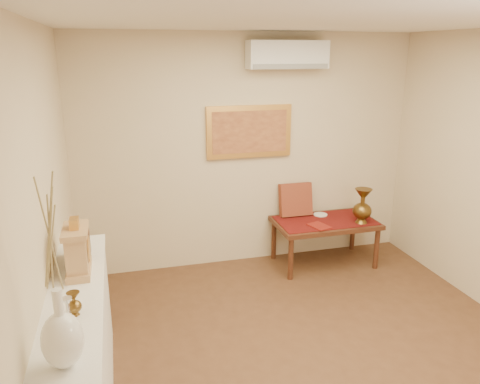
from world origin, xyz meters
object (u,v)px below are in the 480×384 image
object	(u,v)px
mantel_clock	(77,250)
white_vase	(53,268)
brass_urn_tall	(363,202)
low_table	(325,226)
display_ledge	(82,357)
wooden_chest	(79,243)

from	to	relation	value
mantel_clock	white_vase	bearing A→B (deg)	-90.48
brass_urn_tall	low_table	size ratio (longest dim) A/B	0.41
brass_urn_tall	display_ledge	world-z (taller)	brass_urn_tall
wooden_chest	low_table	bearing A→B (deg)	26.29
brass_urn_tall	display_ledge	size ratio (longest dim) A/B	0.25
brass_urn_tall	low_table	bearing A→B (deg)	154.17
white_vase	mantel_clock	distance (m)	1.12
low_table	mantel_clock	bearing A→B (deg)	-149.24
brass_urn_tall	mantel_clock	bearing A→B (deg)	-155.20
white_vase	brass_urn_tall	size ratio (longest dim) A/B	2.16
white_vase	wooden_chest	xyz separation A→B (m)	(-0.00, 1.32, -0.41)
brass_urn_tall	mantel_clock	xyz separation A→B (m)	(-3.03, -1.40, 0.35)
display_ledge	low_table	world-z (taller)	display_ledge
white_vase	mantel_clock	world-z (taller)	white_vase
display_ledge	wooden_chest	distance (m)	0.83
display_ledge	low_table	xyz separation A→B (m)	(2.67, 1.88, -0.01)
brass_urn_tall	wooden_chest	bearing A→B (deg)	-159.50
mantel_clock	wooden_chest	world-z (taller)	mantel_clock
white_vase	low_table	distance (m)	3.89
low_table	white_vase	bearing A→B (deg)	-135.26
display_ledge	mantel_clock	xyz separation A→B (m)	(0.02, 0.30, 0.66)
mantel_clock	wooden_chest	size ratio (longest dim) A/B	1.68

